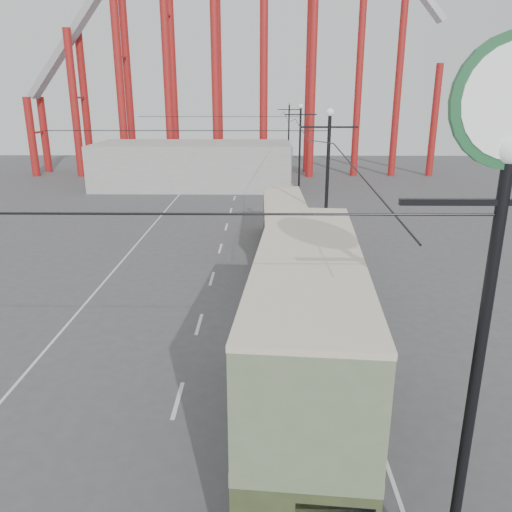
{
  "coord_description": "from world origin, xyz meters",
  "views": [
    {
      "loc": [
        1.86,
        -10.7,
        9.85
      ],
      "look_at": [
        1.59,
        10.88,
        3.0
      ],
      "focal_mm": 35.0,
      "sensor_mm": 36.0,
      "label": 1
    }
  ],
  "objects_px": {
    "double_decker_bus": "(306,339)",
    "pedestrian": "(289,347)",
    "single_decker_green": "(298,257)",
    "lamp_post_near": "(498,230)",
    "single_decker_cream": "(284,221)"
  },
  "relations": [
    {
      "from": "lamp_post_near",
      "to": "single_decker_green",
      "type": "xyz_separation_m",
      "value": [
        -1.8,
        17.69,
        -6.1
      ]
    },
    {
      "from": "double_decker_bus",
      "to": "pedestrian",
      "type": "xyz_separation_m",
      "value": [
        -0.25,
        3.87,
        -2.33
      ]
    },
    {
      "from": "single_decker_green",
      "to": "pedestrian",
      "type": "height_order",
      "value": "single_decker_green"
    },
    {
      "from": "single_decker_cream",
      "to": "pedestrian",
      "type": "bearing_deg",
      "value": -91.94
    },
    {
      "from": "single_decker_cream",
      "to": "lamp_post_near",
      "type": "bearing_deg",
      "value": -85.15
    },
    {
      "from": "double_decker_bus",
      "to": "single_decker_green",
      "type": "height_order",
      "value": "double_decker_bus"
    },
    {
      "from": "lamp_post_near",
      "to": "single_decker_cream",
      "type": "height_order",
      "value": "lamp_post_near"
    },
    {
      "from": "lamp_post_near",
      "to": "pedestrian",
      "type": "height_order",
      "value": "lamp_post_near"
    },
    {
      "from": "double_decker_bus",
      "to": "single_decker_green",
      "type": "bearing_deg",
      "value": 91.85
    },
    {
      "from": "lamp_post_near",
      "to": "pedestrian",
      "type": "bearing_deg",
      "value": 106.94
    },
    {
      "from": "single_decker_green",
      "to": "pedestrian",
      "type": "relative_size",
      "value": 5.62
    },
    {
      "from": "single_decker_green",
      "to": "pedestrian",
      "type": "distance_m",
      "value": 8.82
    },
    {
      "from": "double_decker_bus",
      "to": "single_decker_green",
      "type": "xyz_separation_m",
      "value": [
        0.68,
        12.61,
        -1.57
      ]
    },
    {
      "from": "double_decker_bus",
      "to": "single_decker_cream",
      "type": "distance_m",
      "value": 20.12
    },
    {
      "from": "lamp_post_near",
      "to": "single_decker_green",
      "type": "relative_size",
      "value": 0.97
    }
  ]
}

